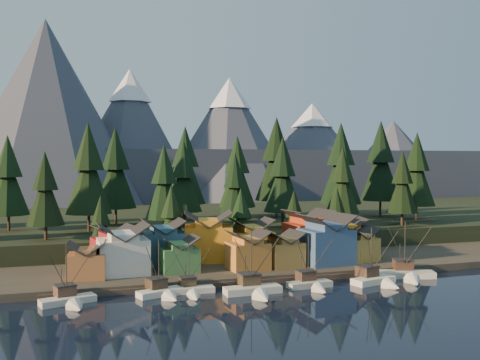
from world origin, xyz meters
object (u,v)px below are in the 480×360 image
object	(u,v)px
boat_3	(255,282)
boat_4	(312,277)
boat_0	(70,292)
house_front_0	(87,259)
boat_5	(377,272)
house_front_1	(123,248)
boat_1	(163,284)
boat_2	(191,284)
boat_6	(408,267)
house_back_1	(163,241)
house_back_0	(113,246)

from	to	relation	value
boat_3	boat_4	distance (m)	12.08
boat_0	house_front_0	world-z (taller)	boat_0
boat_5	house_front_1	distance (m)	50.86
boat_1	boat_2	distance (m)	5.16
boat_1	house_front_1	world-z (taller)	house_front_1
boat_6	house_back_1	bearing A→B (deg)	173.03
boat_1	house_front_1	xyz separation A→B (m)	(-5.62, 14.78, 4.57)
boat_2	boat_4	world-z (taller)	boat_4
boat_0	boat_3	distance (m)	32.16
boat_1	house_back_0	xyz separation A→B (m)	(-6.97, 22.09, 3.93)
boat_4	house_back_1	world-z (taller)	house_back_1
boat_0	boat_2	size ratio (longest dim) A/B	1.10
boat_0	house_front_1	bearing A→B (deg)	39.64
house_front_0	house_front_1	xyz separation A→B (m)	(7.10, 2.21, 1.59)
boat_6	house_back_0	size ratio (longest dim) A/B	1.34
boat_1	boat_0	bearing A→B (deg)	164.66
boat_3	boat_6	world-z (taller)	boat_6
boat_5	house_back_1	xyz separation A→B (m)	(-37.92, 25.68, 4.17)
boat_5	house_front_0	bearing A→B (deg)	149.26
boat_1	boat_2	xyz separation A→B (m)	(5.13, 0.23, -0.40)
house_front_0	house_back_1	bearing A→B (deg)	36.66
boat_4	house_back_0	distance (m)	42.94
boat_1	boat_3	size ratio (longest dim) A/B	0.89
house_front_0	boat_6	bearing A→B (deg)	-5.81
boat_2	house_front_1	size ratio (longest dim) A/B	1.01
boat_3	house_back_1	xyz separation A→B (m)	(-12.39, 26.00, 4.29)
boat_3	boat_5	size ratio (longest dim) A/B	1.01
boat_0	boat_5	world-z (taller)	boat_5
house_front_0	house_back_1	size ratio (longest dim) A/B	0.79
boat_5	house_front_0	world-z (taller)	boat_5
boat_5	house_back_0	world-z (taller)	boat_5
boat_1	boat_2	world-z (taller)	boat_1
boat_5	boat_6	bearing A→B (deg)	2.32
boat_6	house_front_0	bearing A→B (deg)	-172.57
boat_6	house_back_0	distance (m)	61.93
boat_0	boat_4	world-z (taller)	boat_0
boat_2	boat_6	world-z (taller)	boat_6
boat_2	house_back_1	bearing A→B (deg)	93.98
house_front_0	house_back_0	xyz separation A→B (m)	(5.76, 9.53, 0.95)
boat_0	boat_1	size ratio (longest dim) A/B	1.00
boat_2	house_back_0	world-z (taller)	house_back_0
boat_3	house_back_1	distance (m)	29.12
boat_4	boat_5	distance (m)	13.58
boat_4	house_front_0	bearing A→B (deg)	156.71
boat_3	house_back_1	size ratio (longest dim) A/B	1.28
boat_1	boat_5	size ratio (longest dim) A/B	0.91
house_front_0	boat_2	bearing A→B (deg)	-28.61
boat_5	house_front_0	xyz separation A→B (m)	(-54.42, 15.91, 2.74)
boat_4	boat_1	bearing A→B (deg)	172.04
boat_0	house_back_0	xyz separation A→B (m)	(8.89, 22.89, 4.03)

